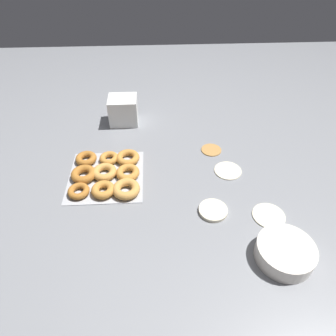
{
  "coord_description": "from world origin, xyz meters",
  "views": [
    {
      "loc": [
        0.9,
        -0.18,
        0.85
      ],
      "look_at": [
        -0.0,
        -0.13,
        0.04
      ],
      "focal_mm": 32.0,
      "sensor_mm": 36.0,
      "label": 1
    }
  ],
  "objects_px": {
    "batter_bowl": "(285,252)",
    "container_stack": "(123,110)",
    "pancake_3": "(213,210)",
    "donut_tray": "(107,174)",
    "pancake_2": "(211,150)",
    "pancake_0": "(228,170)",
    "pancake_1": "(269,215)"
  },
  "relations": [
    {
      "from": "pancake_1",
      "to": "pancake_2",
      "type": "height_order",
      "value": "same"
    },
    {
      "from": "pancake_0",
      "to": "batter_bowl",
      "type": "bearing_deg",
      "value": 12.62
    },
    {
      "from": "pancake_2",
      "to": "pancake_3",
      "type": "bearing_deg",
      "value": -8.17
    },
    {
      "from": "batter_bowl",
      "to": "donut_tray",
      "type": "bearing_deg",
      "value": -124.04
    },
    {
      "from": "container_stack",
      "to": "pancake_2",
      "type": "bearing_deg",
      "value": 57.7
    },
    {
      "from": "pancake_3",
      "to": "donut_tray",
      "type": "bearing_deg",
      "value": -116.72
    },
    {
      "from": "donut_tray",
      "to": "batter_bowl",
      "type": "relative_size",
      "value": 1.67
    },
    {
      "from": "pancake_1",
      "to": "container_stack",
      "type": "xyz_separation_m",
      "value": [
        -0.65,
        -0.55,
        0.06
      ]
    },
    {
      "from": "pancake_2",
      "to": "container_stack",
      "type": "xyz_separation_m",
      "value": [
        -0.26,
        -0.41,
        0.06
      ]
    },
    {
      "from": "pancake_1",
      "to": "pancake_3",
      "type": "xyz_separation_m",
      "value": [
        -0.03,
        -0.2,
        0.0
      ]
    },
    {
      "from": "pancake_0",
      "to": "pancake_1",
      "type": "distance_m",
      "value": 0.27
    },
    {
      "from": "pancake_2",
      "to": "pancake_0",
      "type": "bearing_deg",
      "value": 18.37
    },
    {
      "from": "pancake_1",
      "to": "batter_bowl",
      "type": "bearing_deg",
      "value": -2.11
    },
    {
      "from": "pancake_0",
      "to": "pancake_2",
      "type": "distance_m",
      "value": 0.15
    },
    {
      "from": "pancake_3",
      "to": "donut_tray",
      "type": "relative_size",
      "value": 0.35
    },
    {
      "from": "donut_tray",
      "to": "pancake_2",
      "type": "bearing_deg",
      "value": 108.67
    },
    {
      "from": "pancake_3",
      "to": "pancake_1",
      "type": "bearing_deg",
      "value": 81.03
    },
    {
      "from": "pancake_3",
      "to": "pancake_2",
      "type": "bearing_deg",
      "value": 171.83
    },
    {
      "from": "donut_tray",
      "to": "pancake_1",
      "type": "bearing_deg",
      "value": 68.69
    },
    {
      "from": "pancake_1",
      "to": "donut_tray",
      "type": "height_order",
      "value": "donut_tray"
    },
    {
      "from": "donut_tray",
      "to": "batter_bowl",
      "type": "distance_m",
      "value": 0.72
    },
    {
      "from": "batter_bowl",
      "to": "container_stack",
      "type": "distance_m",
      "value": 0.98
    },
    {
      "from": "pancake_2",
      "to": "pancake_3",
      "type": "xyz_separation_m",
      "value": [
        0.36,
        -0.05,
        0.0
      ]
    },
    {
      "from": "pancake_3",
      "to": "batter_bowl",
      "type": "bearing_deg",
      "value": 43.89
    },
    {
      "from": "batter_bowl",
      "to": "container_stack",
      "type": "bearing_deg",
      "value": -146.08
    },
    {
      "from": "pancake_0",
      "to": "container_stack",
      "type": "distance_m",
      "value": 0.61
    },
    {
      "from": "pancake_2",
      "to": "donut_tray",
      "type": "bearing_deg",
      "value": -71.33
    },
    {
      "from": "container_stack",
      "to": "pancake_0",
      "type": "bearing_deg",
      "value": 48.65
    },
    {
      "from": "pancake_3",
      "to": "batter_bowl",
      "type": "relative_size",
      "value": 0.58
    },
    {
      "from": "container_stack",
      "to": "donut_tray",
      "type": "bearing_deg",
      "value": -6.68
    },
    {
      "from": "pancake_3",
      "to": "batter_bowl",
      "type": "xyz_separation_m",
      "value": [
        0.2,
        0.19,
        0.02
      ]
    },
    {
      "from": "pancake_2",
      "to": "container_stack",
      "type": "bearing_deg",
      "value": -122.3
    }
  ]
}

